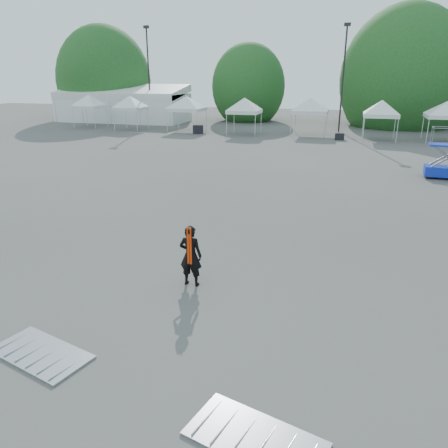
# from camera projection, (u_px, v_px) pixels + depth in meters

# --- Properties ---
(ground) EXTENTS (120.00, 120.00, 0.00)m
(ground) POSITION_uv_depth(u_px,v_px,m) (210.00, 245.00, 14.58)
(ground) COLOR #474442
(ground) RESTS_ON ground
(marquee) EXTENTS (15.00, 6.25, 4.23)m
(marquee) POSITION_uv_depth(u_px,v_px,m) (123.00, 104.00, 51.47)
(marquee) COLOR white
(marquee) RESTS_ON ground
(light_pole_west) EXTENTS (0.60, 0.25, 10.30)m
(light_pole_west) POSITION_uv_depth(u_px,v_px,m) (148.00, 70.00, 48.27)
(light_pole_west) COLOR black
(light_pole_west) RESTS_ON ground
(light_pole_east) EXTENTS (0.60, 0.25, 9.80)m
(light_pole_east) POSITION_uv_depth(u_px,v_px,m) (343.00, 72.00, 41.06)
(light_pole_east) COLOR black
(light_pole_east) RESTS_ON ground
(tree_far_w) EXTENTS (4.80, 4.80, 7.30)m
(tree_far_w) POSITION_uv_depth(u_px,v_px,m) (104.00, 81.00, 54.40)
(tree_far_w) COLOR #382314
(tree_far_w) RESTS_ON ground
(tree_mid_w) EXTENTS (4.16, 4.16, 6.33)m
(tree_mid_w) POSITION_uv_depth(u_px,v_px,m) (248.00, 87.00, 51.71)
(tree_mid_w) COLOR #382314
(tree_mid_w) RESTS_ON ground
(tree_mid_e) EXTENTS (5.12, 5.12, 7.79)m
(tree_mid_e) POSITION_uv_depth(u_px,v_px,m) (403.00, 79.00, 46.07)
(tree_mid_e) COLOR #382314
(tree_mid_e) RESTS_ON ground
(tent_a) EXTENTS (3.80, 3.80, 3.88)m
(tent_a) POSITION_uv_depth(u_px,v_px,m) (89.00, 97.00, 45.62)
(tent_a) COLOR silver
(tent_a) RESTS_ON ground
(tent_b) EXTENTS (3.82, 3.82, 3.88)m
(tent_b) POSITION_uv_depth(u_px,v_px,m) (130.00, 99.00, 43.39)
(tent_b) COLOR silver
(tent_b) RESTS_ON ground
(tent_c) EXTENTS (4.54, 4.54, 3.88)m
(tent_c) POSITION_uv_depth(u_px,v_px,m) (186.00, 99.00, 42.43)
(tent_c) COLOR silver
(tent_c) RESTS_ON ground
(tent_d) EXTENTS (4.04, 4.04, 3.88)m
(tent_d) POSITION_uv_depth(u_px,v_px,m) (245.00, 101.00, 39.86)
(tent_d) COLOR silver
(tent_d) RESTS_ON ground
(tent_e) EXTENTS (4.52, 4.52, 3.88)m
(tent_e) POSITION_uv_depth(u_px,v_px,m) (311.00, 101.00, 39.77)
(tent_e) COLOR silver
(tent_e) RESTS_ON ground
(tent_f) EXTENTS (4.01, 4.01, 3.88)m
(tent_f) POSITION_uv_depth(u_px,v_px,m) (382.00, 103.00, 36.45)
(tent_f) COLOR silver
(tent_f) RESTS_ON ground
(tent_g) EXTENTS (4.50, 4.50, 3.88)m
(tent_g) POSITION_uv_depth(u_px,v_px,m) (448.00, 104.00, 35.65)
(tent_g) COLOR silver
(tent_g) RESTS_ON ground
(man) EXTENTS (0.63, 0.42, 1.69)m
(man) POSITION_uv_depth(u_px,v_px,m) (191.00, 255.00, 11.58)
(man) COLOR black
(man) RESTS_ON ground
(scissor_lift) EXTENTS (2.17, 1.17, 2.74)m
(scissor_lift) POSITION_uv_depth(u_px,v_px,m) (448.00, 153.00, 23.36)
(scissor_lift) COLOR #0E33B6
(scissor_lift) RESTS_ON ground
(barrier_left) EXTENTS (2.29, 1.56, 0.07)m
(barrier_left) POSITION_uv_depth(u_px,v_px,m) (41.00, 353.00, 8.88)
(barrier_left) COLOR #ABAEB3
(barrier_left) RESTS_ON ground
(barrier_mid) EXTENTS (2.34, 1.60, 0.07)m
(barrier_mid) POSITION_uv_depth(u_px,v_px,m) (255.00, 438.00, 6.81)
(barrier_mid) COLOR #ABAEB3
(barrier_mid) RESTS_ON ground
(crate_west) EXTENTS (1.17, 1.03, 0.77)m
(crate_west) POSITION_uv_depth(u_px,v_px,m) (198.00, 129.00, 41.41)
(crate_west) COLOR black
(crate_west) RESTS_ON ground
(crate_mid) EXTENTS (0.80, 0.64, 0.60)m
(crate_mid) POSITION_uv_depth(u_px,v_px,m) (339.00, 136.00, 37.49)
(crate_mid) COLOR black
(crate_mid) RESTS_ON ground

